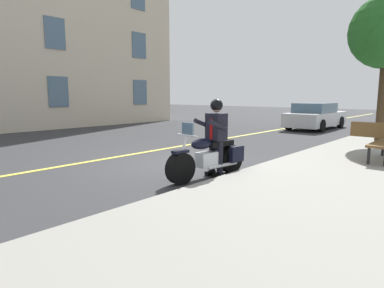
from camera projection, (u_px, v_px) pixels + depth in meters
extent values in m
plane|color=#333335|center=(179.00, 163.00, 8.76)|extent=(80.00, 80.00, 0.00)
cube|color=gray|center=(362.00, 194.00, 5.81)|extent=(60.00, 5.00, 0.15)
cube|color=#E5DB4C|center=(133.00, 154.00, 10.07)|extent=(60.00, 0.16, 0.01)
cylinder|color=black|center=(180.00, 168.00, 6.68)|extent=(0.68, 0.27, 0.66)
cylinder|color=black|center=(231.00, 159.00, 7.70)|extent=(0.68, 0.27, 0.66)
cube|color=silver|center=(208.00, 159.00, 7.19)|extent=(0.59, 0.34, 0.32)
ellipsoid|color=black|center=(202.00, 144.00, 7.00)|extent=(0.59, 0.34, 0.24)
cube|color=black|center=(219.00, 143.00, 7.37)|extent=(0.73, 0.36, 0.12)
cube|color=black|center=(236.00, 154.00, 7.48)|extent=(0.41, 0.17, 0.36)
cube|color=black|center=(222.00, 152.00, 7.81)|extent=(0.41, 0.17, 0.36)
cylinder|color=silver|center=(181.00, 155.00, 6.65)|extent=(0.35, 0.09, 0.76)
cylinder|color=silver|center=(187.00, 135.00, 6.69)|extent=(0.11, 0.60, 0.04)
cube|color=black|center=(180.00, 152.00, 6.62)|extent=(0.38, 0.20, 0.06)
cylinder|color=silver|center=(223.00, 165.00, 7.29)|extent=(0.90, 0.18, 0.08)
cube|color=slate|center=(188.00, 129.00, 6.69)|extent=(0.08, 0.32, 0.28)
cylinder|color=black|center=(220.00, 158.00, 7.27)|extent=(0.14, 0.14, 0.84)
cube|color=black|center=(218.00, 175.00, 7.28)|extent=(0.27, 0.14, 0.10)
cylinder|color=black|center=(212.00, 157.00, 7.44)|extent=(0.14, 0.14, 0.84)
cube|color=black|center=(210.00, 173.00, 7.46)|extent=(0.27, 0.14, 0.10)
cube|color=black|center=(216.00, 127.00, 7.25)|extent=(0.36, 0.43, 0.60)
cube|color=red|center=(211.00, 129.00, 7.15)|extent=(0.03, 0.07, 0.44)
cylinder|color=black|center=(218.00, 125.00, 6.96)|extent=(0.56, 0.16, 0.28)
cylinder|color=black|center=(204.00, 124.00, 7.29)|extent=(0.56, 0.16, 0.28)
sphere|color=tan|center=(217.00, 107.00, 7.19)|extent=(0.22, 0.22, 0.22)
sphere|color=black|center=(217.00, 105.00, 7.18)|extent=(0.28, 0.28, 0.28)
cube|color=silver|center=(316.00, 119.00, 17.66)|extent=(4.60, 1.80, 0.70)
cube|color=slate|center=(315.00, 109.00, 17.43)|extent=(2.40, 1.60, 0.60)
cylinder|color=black|center=(310.00, 121.00, 19.33)|extent=(0.64, 0.22, 0.64)
cylinder|color=black|center=(340.00, 122.00, 18.21)|extent=(0.64, 0.22, 0.64)
cylinder|color=black|center=(289.00, 124.00, 17.18)|extent=(0.64, 0.22, 0.64)
cylinder|color=black|center=(321.00, 126.00, 16.06)|extent=(0.64, 0.22, 0.64)
cube|color=black|center=(369.00, 156.00, 7.92)|extent=(0.06, 0.06, 0.42)
cube|color=black|center=(383.00, 148.00, 9.03)|extent=(0.06, 0.06, 0.42)
cylinder|color=#42301E|center=(382.00, 101.00, 11.84)|extent=(0.28, 0.28, 2.90)
cube|color=slate|center=(140.00, 92.00, 21.42)|extent=(1.10, 0.06, 1.60)
cube|color=slate|center=(58.00, 92.00, 17.28)|extent=(1.10, 0.06, 1.60)
cube|color=slate|center=(139.00, 45.00, 20.97)|extent=(1.10, 0.06, 1.60)
cube|color=slate|center=(55.00, 33.00, 16.84)|extent=(1.10, 0.06, 1.60)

